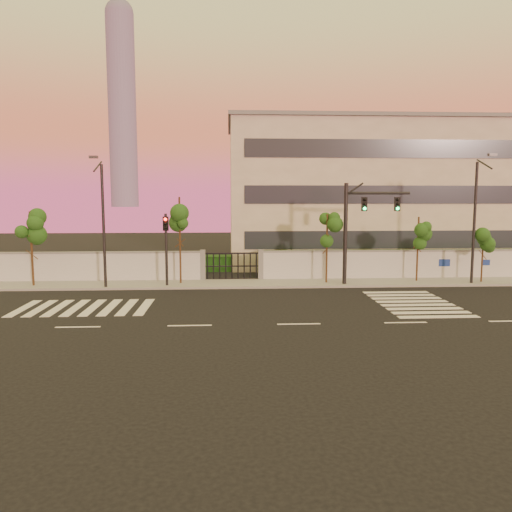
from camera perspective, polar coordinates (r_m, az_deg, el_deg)
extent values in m
plane|color=black|center=(23.23, 4.92, -7.77)|extent=(120.00, 120.00, 0.00)
cube|color=gray|center=(33.41, 2.41, -3.14)|extent=(60.00, 3.00, 0.15)
cube|color=#B4B7BC|center=(37.45, -25.56, -1.30)|extent=(25.00, 0.30, 2.00)
cube|color=slate|center=(37.32, -25.64, 0.32)|extent=(25.00, 0.36, 0.12)
cube|color=#B4B7BC|center=(38.86, 24.00, -0.95)|extent=(31.00, 0.30, 2.00)
cube|color=slate|center=(38.74, 24.08, 0.61)|extent=(31.00, 0.36, 0.12)
cube|color=slate|center=(34.63, -6.08, -1.10)|extent=(0.35, 0.35, 2.20)
cube|color=slate|center=(34.65, 0.54, -1.06)|extent=(0.35, 0.35, 2.20)
cube|color=#163510|center=(39.04, 15.11, -0.71)|extent=(20.00, 2.00, 1.80)
cube|color=#163510|center=(39.27, -22.13, -1.23)|extent=(12.00, 1.80, 1.40)
cube|color=#163510|center=(39.61, -2.81, -0.81)|extent=(6.00, 1.50, 1.20)
cube|color=#B5AD99|center=(45.91, 12.38, 6.84)|extent=(24.00, 12.00, 12.00)
cube|color=#262D38|center=(40.27, 14.53, 1.82)|extent=(22.00, 0.08, 1.40)
cube|color=#262D38|center=(40.14, 14.67, 6.80)|extent=(22.00, 0.08, 1.40)
cube|color=#262D38|center=(40.30, 14.83, 11.78)|extent=(22.00, 0.08, 1.40)
cube|color=slate|center=(46.33, 12.57, 14.40)|extent=(24.40, 12.40, 0.30)
cylinder|color=slate|center=(312.41, -15.04, 15.60)|extent=(16.00, 16.00, 110.00)
sphere|color=slate|center=(325.63, -15.36, 25.19)|extent=(16.00, 16.00, 16.00)
cube|color=silver|center=(28.99, -25.06, -5.44)|extent=(0.50, 4.00, 0.02)
cube|color=silver|center=(28.67, -23.38, -5.49)|extent=(0.50, 4.00, 0.02)
cube|color=silver|center=(28.37, -21.67, -5.54)|extent=(0.50, 4.00, 0.02)
cube|color=silver|center=(28.10, -19.92, -5.58)|extent=(0.50, 4.00, 0.02)
cube|color=silver|center=(27.85, -18.14, -5.62)|extent=(0.50, 4.00, 0.02)
cube|color=silver|center=(27.63, -16.33, -5.65)|extent=(0.50, 4.00, 0.02)
cube|color=silver|center=(27.44, -14.49, -5.68)|extent=(0.50, 4.00, 0.02)
cube|color=silver|center=(27.27, -12.63, -5.70)|extent=(0.50, 4.00, 0.02)
cube|color=silver|center=(26.05, 20.14, -6.54)|extent=(4.00, 0.50, 0.02)
cube|color=silver|center=(26.86, 19.38, -6.12)|extent=(4.00, 0.50, 0.02)
cube|color=silver|center=(27.67, 18.67, -5.72)|extent=(4.00, 0.50, 0.02)
cube|color=silver|center=(28.49, 18.00, -5.34)|extent=(4.00, 0.50, 0.02)
cube|color=silver|center=(29.31, 17.36, -4.98)|extent=(4.00, 0.50, 0.02)
cube|color=silver|center=(30.14, 16.77, -4.64)|extent=(4.00, 0.50, 0.02)
cube|color=silver|center=(30.97, 16.20, -4.32)|extent=(4.00, 0.50, 0.02)
cube|color=silver|center=(31.80, 15.67, -4.02)|extent=(4.00, 0.50, 0.02)
cube|color=silver|center=(24.00, -19.69, -7.65)|extent=(2.00, 0.15, 0.01)
cube|color=silver|center=(23.08, -7.59, -7.88)|extent=(2.00, 0.15, 0.01)
cube|color=silver|center=(23.23, 4.92, -7.75)|extent=(2.00, 0.15, 0.01)
cube|color=silver|center=(24.42, 16.71, -7.29)|extent=(2.00, 0.15, 0.01)
cube|color=silver|center=(26.52, 27.00, -6.65)|extent=(2.00, 0.15, 0.01)
cylinder|color=#382314|center=(34.97, -24.25, 0.65)|extent=(0.13, 0.13, 4.92)
sphere|color=#134313|center=(34.86, -24.37, 3.06)|extent=(1.22, 1.22, 1.22)
sphere|color=#134313|center=(34.98, -23.59, 1.90)|extent=(0.93, 0.93, 0.93)
sphere|color=#134313|center=(34.86, -24.93, 2.22)|extent=(0.88, 0.88, 0.88)
cylinder|color=#382314|center=(33.12, -8.68, 1.65)|extent=(0.12, 0.12, 5.82)
sphere|color=#134313|center=(33.01, -8.73, 4.67)|extent=(1.13, 1.13, 1.13)
sphere|color=#134313|center=(33.22, -8.05, 3.19)|extent=(0.86, 0.86, 0.86)
sphere|color=#134313|center=(32.91, -9.27, 3.64)|extent=(0.82, 0.82, 0.82)
cylinder|color=#382314|center=(33.34, 8.10, 0.73)|extent=(0.12, 0.12, 4.71)
sphere|color=#134313|center=(33.22, 8.14, 3.16)|extent=(1.10, 1.10, 1.10)
sphere|color=#134313|center=(33.54, 8.64, 1.97)|extent=(0.84, 0.84, 0.84)
sphere|color=#134313|center=(33.05, 7.66, 2.33)|extent=(0.80, 0.80, 0.80)
cylinder|color=#382314|center=(35.50, 17.98, 0.65)|extent=(0.12, 0.12, 4.49)
sphere|color=#134313|center=(35.39, 18.06, 2.82)|extent=(1.10, 1.10, 1.10)
sphere|color=#134313|center=(35.75, 18.43, 1.76)|extent=(0.84, 0.84, 0.84)
sphere|color=#134313|center=(35.17, 17.67, 2.08)|extent=(0.80, 0.80, 0.80)
cylinder|color=#382314|center=(36.65, 24.46, 0.00)|extent=(0.11, 0.11, 3.77)
sphere|color=#134313|center=(36.55, 24.55, 1.76)|extent=(1.00, 1.00, 1.00)
sphere|color=#134313|center=(36.90, 24.81, 0.91)|extent=(0.76, 0.76, 0.76)
sphere|color=#134313|center=(36.33, 24.24, 1.15)|extent=(0.72, 0.72, 0.72)
cylinder|color=black|center=(32.95, 10.17, 2.37)|extent=(0.26, 0.26, 6.71)
cylinder|color=black|center=(33.39, 13.73, 6.99)|extent=(4.11, 0.57, 0.17)
cube|color=black|center=(33.11, 12.28, 5.82)|extent=(0.38, 0.19, 0.97)
sphere|color=#0CF259|center=(33.01, 12.32, 5.29)|extent=(0.22, 0.22, 0.22)
cube|color=black|center=(33.75, 15.84, 5.73)|extent=(0.38, 0.19, 0.97)
sphere|color=#0CF259|center=(33.65, 15.89, 5.21)|extent=(0.22, 0.22, 0.22)
cylinder|color=black|center=(32.47, -10.21, 0.58)|extent=(0.17, 0.17, 4.77)
cube|color=black|center=(32.28, -10.29, 3.66)|extent=(0.37, 0.19, 0.95)
sphere|color=red|center=(32.16, -10.32, 4.18)|extent=(0.21, 0.21, 0.21)
cylinder|color=black|center=(32.68, -17.02, 3.13)|extent=(0.18, 0.18, 7.83)
cylinder|color=black|center=(31.82, -17.64, 9.73)|extent=(0.10, 1.87, 0.76)
cube|color=#3F3F44|center=(31.00, -18.08, 10.71)|extent=(0.49, 0.24, 0.15)
cylinder|color=black|center=(35.75, 23.67, 3.34)|extent=(0.18, 0.18, 8.07)
cylinder|color=black|center=(34.96, 24.65, 9.52)|extent=(0.10, 1.93, 0.79)
cube|color=#3F3F44|center=(34.19, 25.40, 10.41)|extent=(0.50, 0.25, 0.15)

